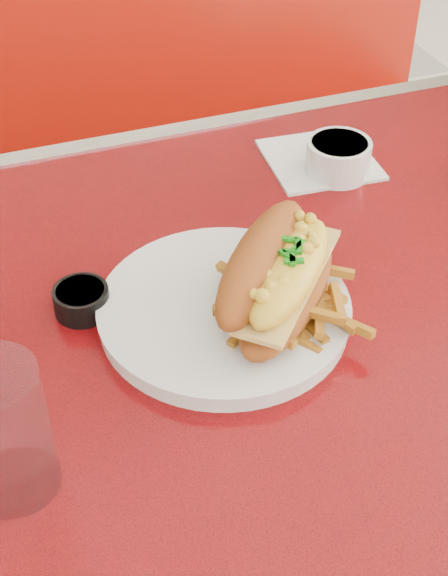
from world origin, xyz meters
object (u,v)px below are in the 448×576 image
object	(u,v)px
dinner_plate	(224,310)
mac_hoagie	(279,275)
sauce_cup_left	(81,299)
diner_table	(392,385)
water_tumbler	(4,432)
fork	(269,289)
booth_bench_far	(190,226)
gravy_ramekin	(338,157)

from	to	relation	value
dinner_plate	mac_hoagie	size ratio (longest dim) A/B	1.48
dinner_plate	sauce_cup_left	distance (m)	0.15
diner_table	mac_hoagie	size ratio (longest dim) A/B	5.67
water_tumbler	fork	bearing A→B (deg)	25.65
diner_table	booth_bench_far	distance (m)	0.87
dinner_plate	mac_hoagie	world-z (taller)	mac_hoagie
sauce_cup_left	dinner_plate	bearing A→B (deg)	-24.15
diner_table	booth_bench_far	xyz separation A→B (m)	(0.00, 0.81, -0.32)
booth_bench_far	sauce_cup_left	size ratio (longest dim) A/B	16.36
diner_table	booth_bench_far	bearing A→B (deg)	90.00
mac_hoagie	sauce_cup_left	distance (m)	0.20
dinner_plate	gravy_ramekin	world-z (taller)	gravy_ramekin
mac_hoagie	water_tumbler	xyz separation A→B (m)	(-0.28, -0.11, 0.01)
dinner_plate	water_tumbler	bearing A→B (deg)	-150.60
dinner_plate	booth_bench_far	bearing A→B (deg)	75.21
sauce_cup_left	diner_table	bearing A→B (deg)	-12.83
gravy_ramekin	water_tumbler	world-z (taller)	water_tumbler
booth_bench_far	water_tumbler	bearing A→B (deg)	-115.47
sauce_cup_left	mac_hoagie	bearing A→B (deg)	-22.84
dinner_plate	mac_hoagie	distance (m)	0.07
booth_bench_far	mac_hoagie	world-z (taller)	booth_bench_far
fork	gravy_ramekin	xyz separation A→B (m)	(0.18, 0.20, 0.01)
mac_hoagie	gravy_ramekin	distance (m)	0.29
dinner_plate	mac_hoagie	bearing A→B (deg)	-19.27
fork	diner_table	bearing A→B (deg)	-133.50
diner_table	gravy_ramekin	xyz separation A→B (m)	(0.02, 0.22, 0.19)
mac_hoagie	sauce_cup_left	xyz separation A→B (m)	(-0.18, 0.08, -0.04)
dinner_plate	water_tumbler	xyz separation A→B (m)	(-0.23, -0.13, 0.05)
fork	gravy_ramekin	size ratio (longest dim) A/B	1.58
diner_table	water_tumbler	distance (m)	0.51
water_tumbler	sauce_cup_left	bearing A→B (deg)	62.82
mac_hoagie	fork	world-z (taller)	mac_hoagie
dinner_plate	sauce_cup_left	size ratio (longest dim) A/B	4.37
fork	dinner_plate	bearing A→B (deg)	61.45
booth_bench_far	fork	distance (m)	0.95
booth_bench_far	mac_hoagie	bearing A→B (deg)	-101.09
fork	water_tumbler	world-z (taller)	water_tumbler
mac_hoagie	gravy_ramekin	bearing A→B (deg)	4.00
diner_table	gravy_ramekin	bearing A→B (deg)	85.08
booth_bench_far	fork	size ratio (longest dim) A/B	8.23
diner_table	mac_hoagie	bearing A→B (deg)	179.74
diner_table	sauce_cup_left	xyz separation A→B (m)	(-0.34, 0.08, 0.18)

